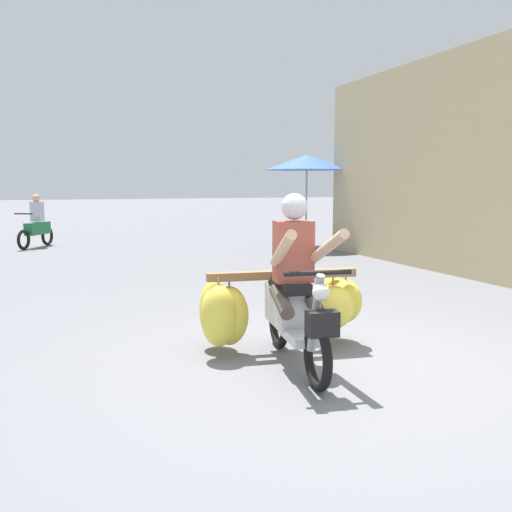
{
  "coord_description": "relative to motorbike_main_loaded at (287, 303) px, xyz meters",
  "views": [
    {
      "loc": [
        -2.44,
        -4.2,
        1.66
      ],
      "look_at": [
        -0.34,
        1.19,
        0.9
      ],
      "focal_mm": 38.39,
      "sensor_mm": 36.0,
      "label": 1
    }
  ],
  "objects": [
    {
      "name": "ground_plane",
      "position": [
        0.27,
        -0.56,
        -0.51
      ],
      "size": [
        120.0,
        120.0,
        0.0
      ],
      "primitive_type": "plane",
      "color": "slate"
    },
    {
      "name": "motorbike_main_loaded",
      "position": [
        0.0,
        0.0,
        0.0
      ],
      "size": [
        1.79,
        1.86,
        1.58
      ],
      "color": "black",
      "rests_on": "ground"
    },
    {
      "name": "motorbike_distant_ahead_left",
      "position": [
        -2.35,
        10.81,
        0.06
      ],
      "size": [
        0.94,
        1.43,
        1.4
      ],
      "color": "black",
      "rests_on": "ground"
    },
    {
      "name": "shopfront_building",
      "position": [
        6.45,
        4.55,
        1.52
      ],
      "size": [
        3.36,
        6.17,
        4.07
      ],
      "color": "tan",
      "rests_on": "ground"
    },
    {
      "name": "market_umbrella_near_shop",
      "position": [
        4.28,
        8.19,
        1.71
      ],
      "size": [
        2.23,
        2.23,
        2.42
      ],
      "color": "#99999E",
      "rests_on": "ground"
    }
  ]
}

